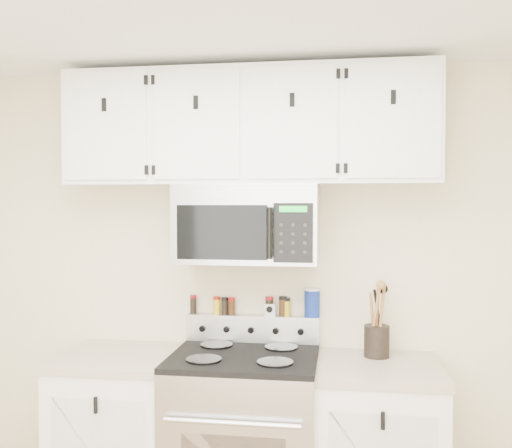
{
  "coord_description": "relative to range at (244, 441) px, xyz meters",
  "views": [
    {
      "loc": [
        0.49,
        -1.49,
        1.73
      ],
      "look_at": [
        0.06,
        1.45,
        1.63
      ],
      "focal_mm": 40.0,
      "sensor_mm": 36.0,
      "label": 1
    }
  ],
  "objects": [
    {
      "name": "spice_jar_5",
      "position": [
        0.18,
        0.28,
        0.67
      ],
      "size": [
        0.05,
        0.05,
        0.11
      ],
      "color": "#3A210E",
      "rests_on": "range"
    },
    {
      "name": "upper_cabinets",
      "position": [
        -0.0,
        0.15,
        1.66
      ],
      "size": [
        2.0,
        0.35,
        0.62
      ],
      "color": "white",
      "rests_on": "back_wall"
    },
    {
      "name": "microwave",
      "position": [
        0.0,
        0.13,
        1.14
      ],
      "size": [
        0.76,
        0.44,
        0.42
      ],
      "color": "#9E9EA3",
      "rests_on": "back_wall"
    },
    {
      "name": "salt_canister",
      "position": [
        0.34,
        0.28,
        0.69
      ],
      "size": [
        0.09,
        0.09,
        0.16
      ],
      "color": "navy",
      "rests_on": "range"
    },
    {
      "name": "utensil_crock",
      "position": [
        0.69,
        0.16,
        0.53
      ],
      "size": [
        0.13,
        0.13,
        0.39
      ],
      "color": "black",
      "rests_on": "base_cabinet_right"
    },
    {
      "name": "back_wall",
      "position": [
        0.0,
        0.32,
        0.76
      ],
      "size": [
        3.5,
        0.01,
        2.5
      ],
      "primitive_type": "cube",
      "color": "beige",
      "rests_on": "floor"
    },
    {
      "name": "base_cabinet_left",
      "position": [
        -0.69,
        0.02,
        -0.03
      ],
      "size": [
        0.64,
        0.62,
        0.92
      ],
      "color": "white",
      "rests_on": "floor"
    },
    {
      "name": "spice_jar_6",
      "position": [
        0.2,
        0.28,
        0.67
      ],
      "size": [
        0.04,
        0.04,
        0.1
      ],
      "color": "gold",
      "rests_on": "range"
    },
    {
      "name": "spice_jar_2",
      "position": [
        -0.16,
        0.28,
        0.66
      ],
      "size": [
        0.04,
        0.04,
        0.1
      ],
      "color": "black",
      "rests_on": "range"
    },
    {
      "name": "kitchen_timer",
      "position": [
        0.1,
        0.28,
        0.65
      ],
      "size": [
        0.07,
        0.06,
        0.07
      ],
      "primitive_type": "cube",
      "rotation": [
        0.0,
        0.0,
        0.12
      ],
      "color": "silver",
      "rests_on": "range"
    },
    {
      "name": "spice_jar_4",
      "position": [
        0.1,
        0.28,
        0.67
      ],
      "size": [
        0.05,
        0.05,
        0.11
      ],
      "color": "black",
      "rests_on": "range"
    },
    {
      "name": "spice_jar_3",
      "position": [
        -0.12,
        0.28,
        0.66
      ],
      "size": [
        0.04,
        0.04,
        0.1
      ],
      "color": "#3D230E",
      "rests_on": "range"
    },
    {
      "name": "range",
      "position": [
        0.0,
        0.0,
        0.0
      ],
      "size": [
        0.76,
        0.65,
        1.1
      ],
      "color": "#B7B7BA",
      "rests_on": "floor"
    },
    {
      "name": "spice_jar_0",
      "position": [
        -0.35,
        0.28,
        0.67
      ],
      "size": [
        0.04,
        0.04,
        0.11
      ],
      "color": "black",
      "rests_on": "range"
    },
    {
      "name": "spice_jar_1",
      "position": [
        -0.21,
        0.28,
        0.66
      ],
      "size": [
        0.04,
        0.04,
        0.1
      ],
      "color": "yellow",
      "rests_on": "range"
    }
  ]
}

